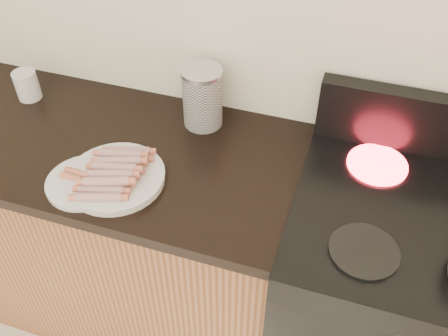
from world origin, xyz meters
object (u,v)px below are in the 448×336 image
(main_plate, at_px, (116,179))
(side_plate, at_px, (84,182))
(stove, at_px, (395,309))
(mug, at_px, (27,85))
(canister, at_px, (202,97))

(main_plate, height_order, side_plate, main_plate)
(stove, bearing_deg, main_plate, -172.12)
(main_plate, relative_size, mug, 2.81)
(side_plate, distance_m, canister, 0.46)
(side_plate, relative_size, canister, 1.09)
(stove, xyz_separation_m, mug, (-1.38, 0.16, 0.49))
(canister, bearing_deg, main_plate, -113.65)
(stove, distance_m, side_plate, 1.09)
(side_plate, bearing_deg, stove, 9.60)
(main_plate, distance_m, canister, 0.38)
(main_plate, relative_size, canister, 1.40)
(main_plate, relative_size, side_plate, 1.28)
(mug, bearing_deg, side_plate, -39.04)
(side_plate, distance_m, mug, 0.52)
(mug, bearing_deg, stove, -6.72)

